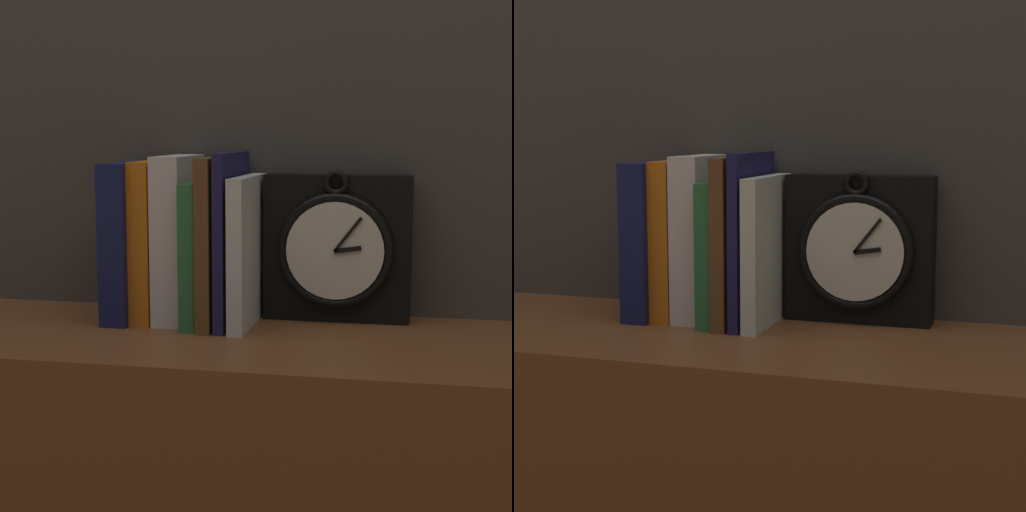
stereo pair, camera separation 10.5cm
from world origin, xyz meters
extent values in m
cube|color=black|center=(0.09, 0.12, 0.85)|extent=(0.20, 0.05, 0.20)
torus|color=black|center=(0.09, 0.09, 0.85)|extent=(0.15, 0.01, 0.15)
cylinder|color=white|center=(0.09, 0.09, 0.85)|extent=(0.13, 0.01, 0.13)
cube|color=black|center=(0.10, 0.09, 0.85)|extent=(0.04, 0.00, 0.01)
cube|color=black|center=(0.10, 0.09, 0.87)|extent=(0.04, 0.00, 0.05)
torus|color=black|center=(0.09, 0.09, 0.94)|extent=(0.03, 0.01, 0.03)
cube|color=#171D50|center=(-0.19, 0.08, 0.86)|extent=(0.04, 0.14, 0.21)
cube|color=orange|center=(-0.16, 0.08, 0.86)|extent=(0.03, 0.13, 0.21)
cube|color=white|center=(-0.12, 0.08, 0.86)|extent=(0.04, 0.13, 0.22)
cube|color=#2E7341|center=(-0.09, 0.07, 0.84)|extent=(0.02, 0.15, 0.19)
cube|color=brown|center=(-0.07, 0.07, 0.86)|extent=(0.02, 0.16, 0.22)
cube|color=#1F1C51|center=(-0.05, 0.07, 0.86)|extent=(0.01, 0.15, 0.23)
cube|color=silver|center=(-0.03, 0.07, 0.85)|extent=(0.02, 0.16, 0.20)
camera|label=1|loc=(0.22, -1.02, 1.01)|focal=60.00mm
camera|label=2|loc=(0.32, -0.99, 1.01)|focal=60.00mm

